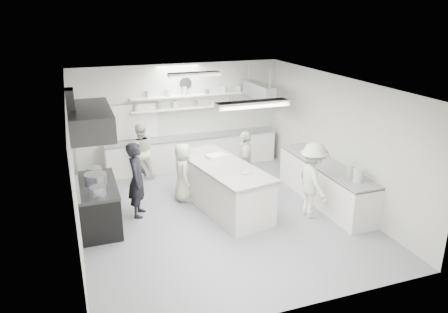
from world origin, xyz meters
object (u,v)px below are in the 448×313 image
object	(u,v)px
back_counter	(193,152)
prep_island	(223,187)
cook_stove	(137,180)
stove	(98,206)
right_counter	(325,183)
cook_back	(141,151)

from	to	relation	value
back_counter	prep_island	xyz separation A→B (m)	(-0.09, -2.90, 0.06)
back_counter	cook_stove	distance (m)	3.32
stove	prep_island	bearing A→B (deg)	-1.94
right_counter	prep_island	world-z (taller)	prep_island
back_counter	cook_stove	xyz separation A→B (m)	(-2.01, -2.61, 0.40)
prep_island	cook_back	size ratio (longest dim) A/B	1.80
right_counter	cook_stove	bearing A→B (deg)	169.76
back_counter	prep_island	size ratio (longest dim) A/B	1.78
stove	back_counter	xyz separation A→B (m)	(2.90, 2.80, 0.01)
right_counter	cook_stove	size ratio (longest dim) A/B	1.91
cook_stove	cook_back	size ratio (longest dim) A/B	1.11
right_counter	cook_back	xyz separation A→B (m)	(-3.93, 3.00, 0.31)
prep_island	right_counter	bearing A→B (deg)	-22.40
back_counter	right_counter	size ratio (longest dim) A/B	1.52
back_counter	right_counter	distance (m)	4.13
right_counter	prep_island	xyz separation A→B (m)	(-2.44, 0.50, 0.05)
back_counter	stove	bearing A→B (deg)	-136.01
right_counter	prep_island	size ratio (longest dim) A/B	1.18
back_counter	cook_stove	bearing A→B (deg)	-127.60
cook_stove	prep_island	bearing A→B (deg)	-80.20
stove	back_counter	bearing A→B (deg)	43.99
back_counter	cook_back	bearing A→B (deg)	-165.95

